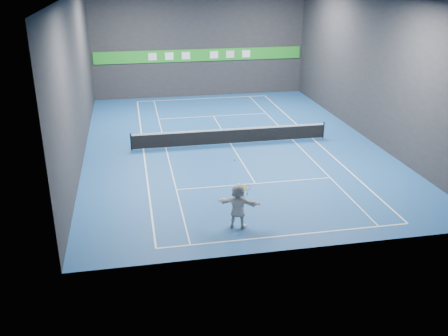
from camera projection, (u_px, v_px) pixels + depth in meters
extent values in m
plane|color=#19498B|center=(231.00, 144.00, 31.68)|extent=(26.00, 26.00, 0.00)
cube|color=#242427|center=(200.00, 43.00, 41.83)|extent=(18.00, 0.10, 9.00)
cube|color=#242427|center=(303.00, 142.00, 18.16)|extent=(18.00, 0.10, 9.00)
cube|color=#242427|center=(76.00, 79.00, 28.41)|extent=(0.10, 26.00, 9.00)
cube|color=#242427|center=(370.00, 68.00, 31.58)|extent=(0.10, 26.00, 9.00)
cube|color=white|center=(288.00, 235.00, 20.86)|extent=(10.98, 0.08, 0.01)
cube|color=white|center=(202.00, 99.00, 42.50)|extent=(10.98, 0.08, 0.01)
cube|color=white|center=(143.00, 149.00, 30.71)|extent=(0.08, 23.78, 0.01)
cube|color=white|center=(313.00, 138.00, 32.64)|extent=(0.08, 23.78, 0.01)
cube|color=white|center=(166.00, 148.00, 30.96)|extent=(0.06, 23.78, 0.01)
cube|color=white|center=(292.00, 140.00, 32.40)|extent=(0.06, 23.78, 0.01)
cube|color=white|center=(255.00, 183.00, 25.85)|extent=(8.23, 0.06, 0.01)
cube|color=white|center=(213.00, 116.00, 37.50)|extent=(8.23, 0.06, 0.01)
cube|color=white|center=(231.00, 144.00, 31.68)|extent=(0.06, 12.80, 0.01)
imported|color=silver|center=(238.00, 206.00, 21.18)|extent=(1.96, 1.29, 2.03)
sphere|color=yellow|center=(235.00, 160.00, 20.42)|extent=(0.07, 0.07, 0.07)
cylinder|color=black|center=(131.00, 142.00, 30.39)|extent=(0.10, 0.10, 1.07)
cylinder|color=black|center=(323.00, 130.00, 32.57)|extent=(0.10, 0.10, 1.07)
cube|color=black|center=(231.00, 137.00, 31.50)|extent=(12.40, 0.03, 0.86)
cube|color=white|center=(231.00, 129.00, 31.32)|extent=(12.40, 0.04, 0.10)
cube|color=green|center=(200.00, 55.00, 42.15)|extent=(17.64, 0.06, 1.00)
cube|color=white|center=(152.00, 57.00, 41.39)|extent=(0.70, 0.04, 0.60)
cube|color=white|center=(169.00, 56.00, 41.64)|extent=(0.70, 0.04, 0.60)
cube|color=white|center=(186.00, 56.00, 41.88)|extent=(0.70, 0.04, 0.60)
cube|color=white|center=(214.00, 55.00, 42.30)|extent=(0.70, 0.04, 0.60)
cube|color=silver|center=(230.00, 54.00, 42.55)|extent=(0.70, 0.04, 0.60)
cube|color=white|center=(246.00, 54.00, 42.80)|extent=(0.70, 0.04, 0.60)
torus|color=red|center=(247.00, 188.00, 21.00)|extent=(0.40, 0.35, 0.25)
cylinder|color=#C8E651|center=(244.00, 188.00, 20.99)|extent=(0.38, 0.33, 0.20)
cylinder|color=red|center=(247.00, 194.00, 21.12)|extent=(0.04, 0.12, 0.18)
cylinder|color=yellow|center=(244.00, 198.00, 21.14)|extent=(0.11, 0.18, 0.24)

